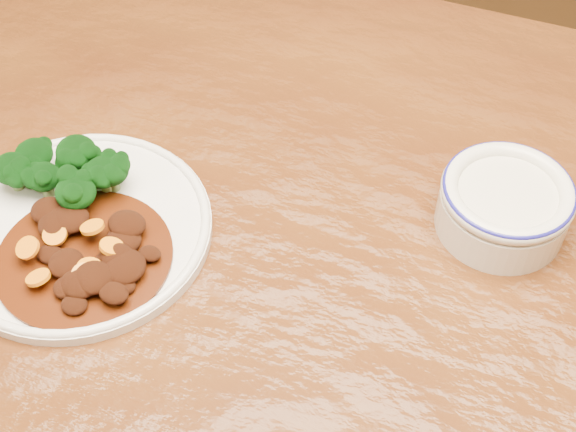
% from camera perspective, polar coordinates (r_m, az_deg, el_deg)
% --- Properties ---
extents(dining_table, '(1.53, 0.95, 0.75)m').
position_cam_1_polar(dining_table, '(0.86, 3.45, -5.69)').
color(dining_table, '#572D0F').
rests_on(dining_table, ground).
extents(dinner_plate, '(0.26, 0.26, 0.02)m').
position_cam_1_polar(dinner_plate, '(0.83, -14.60, -0.84)').
color(dinner_plate, silver).
rests_on(dinner_plate, dining_table).
extents(broccoli_florets, '(0.13, 0.09, 0.05)m').
position_cam_1_polar(broccoli_florets, '(0.84, -15.47, 3.21)').
color(broccoli_florets, '#72934C').
rests_on(broccoli_florets, dinner_plate).
extents(mince_stew, '(0.17, 0.17, 0.03)m').
position_cam_1_polar(mince_stew, '(0.79, -14.00, -2.56)').
color(mince_stew, '#421A07').
rests_on(mince_stew, dinner_plate).
extents(dip_bowl, '(0.13, 0.13, 0.06)m').
position_cam_1_polar(dip_bowl, '(0.82, 15.14, 0.86)').
color(dip_bowl, beige).
rests_on(dip_bowl, dining_table).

